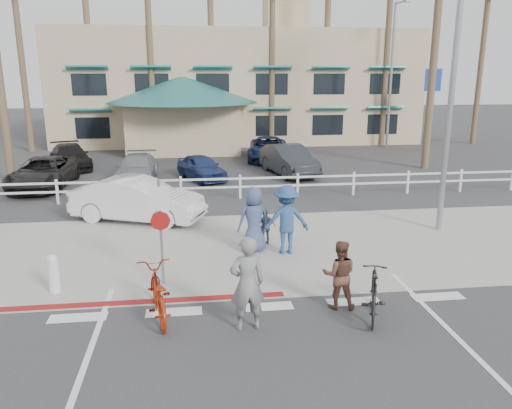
{
  "coord_description": "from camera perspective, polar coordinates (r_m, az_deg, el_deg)",
  "views": [
    {
      "loc": [
        -1.49,
        -9.34,
        4.99
      ],
      "look_at": [
        0.2,
        3.82,
        1.5
      ],
      "focal_mm": 35.0,
      "sensor_mm": 36.0,
      "label": 1
    }
  ],
  "objects": [
    {
      "name": "curb_red",
      "position": [
        11.75,
        -14.23,
        -10.82
      ],
      "size": [
        7.0,
        0.25,
        0.02
      ],
      "primitive_type": "cube",
      "color": "maroon",
      "rests_on": "ground"
    },
    {
      "name": "palm_5",
      "position": [
        34.81,
        1.85,
        17.21
      ],
      "size": [
        4.0,
        4.0,
        13.0
      ],
      "primitive_type": null,
      "color": "black",
      "rests_on": "ground"
    },
    {
      "name": "rail_fence",
      "position": [
        20.43,
        -1.54,
        2.04
      ],
      "size": [
        29.4,
        0.16,
        1.0
      ],
      "primitive_type": null,
      "color": "silver",
      "rests_on": "ground"
    },
    {
      "name": "building",
      "position": [
        40.49,
        -2.46,
        15.65
      ],
      "size": [
        28.0,
        16.0,
        11.3
      ],
      "primitive_type": null,
      "color": "tan",
      "rests_on": "ground"
    },
    {
      "name": "palm_1",
      "position": [
        35.94,
        -25.33,
        15.79
      ],
      "size": [
        4.0,
        4.0,
        13.0
      ],
      "primitive_type": null,
      "color": "black",
      "rests_on": "ground"
    },
    {
      "name": "pedestrian_b",
      "position": [
        14.22,
        -0.26,
        -1.75
      ],
      "size": [
        1.06,
        0.84,
        1.91
      ],
      "primitive_type": "imported",
      "rotation": [
        0.0,
        0.0,
        3.42
      ],
      "color": "#394A74",
      "rests_on": "ground"
    },
    {
      "name": "sidewalk_plaza",
      "position": [
        14.78,
        -1.1,
        -4.97
      ],
      "size": [
        22.0,
        7.0,
        0.01
      ],
      "primitive_type": "cube",
      "color": "gray",
      "rests_on": "ground"
    },
    {
      "name": "palm_6",
      "position": [
        36.76,
        8.18,
        20.07
      ],
      "size": [
        4.0,
        4.0,
        17.0
      ],
      "primitive_type": null,
      "color": "black",
      "rests_on": "ground"
    },
    {
      "name": "lot_car_3",
      "position": [
        25.36,
        3.77,
        5.08
      ],
      "size": [
        2.52,
        4.8,
        1.51
      ],
      "primitive_type": "imported",
      "rotation": [
        0.0,
        0.0,
        0.21
      ],
      "color": "#23262A",
      "rests_on": "ground"
    },
    {
      "name": "palm_11",
      "position": [
        28.32,
        19.89,
        17.98
      ],
      "size": [
        4.0,
        4.0,
        14.0
      ],
      "primitive_type": null,
      "color": "black",
      "rests_on": "ground"
    },
    {
      "name": "palm_9",
      "position": [
        40.02,
        24.45,
        15.64
      ],
      "size": [
        4.0,
        4.0,
        13.0
      ],
      "primitive_type": null,
      "color": "black",
      "rests_on": "ground"
    },
    {
      "name": "bike_black",
      "position": [
        10.86,
        13.3,
        -9.89
      ],
      "size": [
        1.09,
        1.85,
        1.07
      ],
      "primitive_type": "imported",
      "rotation": [
        0.0,
        0.0,
        2.79
      ],
      "color": "black",
      "rests_on": "ground"
    },
    {
      "name": "streetlight_1",
      "position": [
        35.96,
        15.17,
        13.86
      ],
      "size": [
        0.6,
        2.0,
        9.5
      ],
      "primitive_type": null,
      "color": "gray",
      "rests_on": "ground"
    },
    {
      "name": "lot_car_0",
      "position": [
        24.33,
        -23.16,
        3.34
      ],
      "size": [
        2.37,
        4.94,
        1.36
      ],
      "primitive_type": "imported",
      "rotation": [
        0.0,
        0.0,
        -0.02
      ],
      "color": "black",
      "rests_on": "ground"
    },
    {
      "name": "rider_red",
      "position": [
        9.96,
        -1.03,
        -9.03
      ],
      "size": [
        0.77,
        0.57,
        1.95
      ],
      "primitive_type": "imported",
      "rotation": [
        0.0,
        0.0,
        3.29
      ],
      "color": "slate",
      "rests_on": "ground"
    },
    {
      "name": "streetlight_0",
      "position": [
        16.86,
        21.48,
        12.08
      ],
      "size": [
        0.6,
        2.0,
        9.0
      ],
      "primitive_type": null,
      "color": "gray",
      "rests_on": "ground"
    },
    {
      "name": "palm_8",
      "position": [
        39.51,
        19.94,
        17.54
      ],
      "size": [
        4.0,
        4.0,
        15.0
      ],
      "primitive_type": null,
      "color": "black",
      "rests_on": "ground"
    },
    {
      "name": "ground",
      "position": [
        10.69,
        1.61,
        -13.09
      ],
      "size": [
        140.0,
        140.0,
        0.0
      ],
      "primitive_type": "plane",
      "color": "#333335"
    },
    {
      "name": "bike_red",
      "position": [
        10.78,
        -11.18,
        -9.92
      ],
      "size": [
        1.07,
        2.16,
        1.08
      ],
      "primitive_type": "imported",
      "rotation": [
        0.0,
        0.0,
        3.32
      ],
      "color": "maroon",
      "rests_on": "ground"
    },
    {
      "name": "lot_car_4",
      "position": [
        28.91,
        -20.47,
        5.16
      ],
      "size": [
        3.21,
        4.79,
        1.29
      ],
      "primitive_type": "imported",
      "rotation": [
        0.0,
        0.0,
        0.35
      ],
      "color": "black",
      "rests_on": "ground"
    },
    {
      "name": "palm_7",
      "position": [
        36.95,
        14.8,
        17.39
      ],
      "size": [
        4.0,
        4.0,
        14.0
      ],
      "primitive_type": null,
      "color": "black",
      "rests_on": "ground"
    },
    {
      "name": "palm_2",
      "position": [
        36.06,
        -18.72,
        18.79
      ],
      "size": [
        4.0,
        4.0,
        16.0
      ],
      "primitive_type": null,
      "color": "black",
      "rests_on": "ground"
    },
    {
      "name": "rider_black",
      "position": [
        11.05,
        9.5,
        -7.91
      ],
      "size": [
        0.86,
        0.73,
        1.55
      ],
      "primitive_type": "imported",
      "rotation": [
        0.0,
        0.0,
        2.93
      ],
      "color": "brown",
      "rests_on": "ground"
    },
    {
      "name": "info_sign",
      "position": [
        35.03,
        19.28,
        10.34
      ],
      "size": [
        1.2,
        0.16,
        5.6
      ],
      "primitive_type": null,
      "color": "navy",
      "rests_on": "ground"
    },
    {
      "name": "bike_path",
      "position": [
        8.99,
        3.69,
        -18.96
      ],
      "size": [
        12.0,
        16.0,
        0.01
      ],
      "primitive_type": "cube",
      "color": "#333335",
      "rests_on": "ground"
    },
    {
      "name": "sign_post",
      "position": [
        12.09,
        -10.83,
        -2.55
      ],
      "size": [
        0.5,
        0.1,
        2.9
      ],
      "primitive_type": null,
      "color": "gray",
      "rests_on": "ground"
    },
    {
      "name": "cross_street",
      "position": [
        18.58,
        -2.44,
        -0.84
      ],
      "size": [
        40.0,
        5.0,
        0.01
      ],
      "primitive_type": "cube",
      "color": "#333335",
      "rests_on": "ground"
    },
    {
      "name": "car_white_sedan",
      "position": [
        17.75,
        -13.37,
        0.54
      ],
      "size": [
        4.87,
        3.18,
        1.52
      ],
      "primitive_type": "imported",
      "rotation": [
        0.0,
        0.0,
        1.2
      ],
      "color": "silver",
      "rests_on": "ground"
    },
    {
      "name": "lot_car_2",
      "position": [
        24.27,
        -6.24,
        4.23
      ],
      "size": [
        2.69,
        3.81,
        1.2
      ],
      "primitive_type": "imported",
      "rotation": [
        0.0,
        0.0,
        0.4
      ],
      "color": "navy",
      "rests_on": "ground"
    },
    {
      "name": "parking_lot",
      "position": [
        27.83,
        -4.14,
        4.37
      ],
      "size": [
        50.0,
        16.0,
        0.01
      ],
      "primitive_type": "cube",
      "color": "#333335",
      "rests_on": "ground"
    },
    {
      "name": "lot_car_5",
      "position": [
        29.75,
        1.36,
        6.39
      ],
      "size": [
        3.02,
        5.16,
        1.35
      ],
      "primitive_type": "imported",
      "rotation": [
        0.0,
        0.0,
        -0.17
      ],
      "color": "#162145",
      "rests_on": "ground"
    },
    {
      "name": "palm_4",
      "position": [
        35.46,
        -5.16,
        18.74
      ],
      "size": [
        4.0,
        4.0,
        15.0
      ],
      "primitive_type": null,
      "color": "black",
      "rests_on": "ground"
    },
    {
      "name": "palm_3",
      "position": [
        34.49,
        -12.06,
        17.77
      ],
      "size": [
        4.0,
        4.0,
        14.0
      ],
      "primitive_type": null,
      "color": "black",
      "rests_on": "ground"
    },
    {
      "name": "lot_car_1",
      "position": [
        24.61,
        -13.46,
        4.09
      ],
      "size": [
        1.85,
        4.29,
        1.23
      ],
      "primitive_type": "imported",
      "rotation": [
        0.0,
        0.0,
        -0.03
      ],
      "color": "gray",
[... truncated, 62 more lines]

